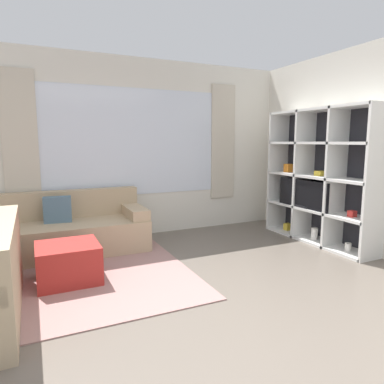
% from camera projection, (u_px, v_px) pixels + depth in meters
% --- Properties ---
extents(ground_plane, '(16.00, 16.00, 0.00)m').
position_uv_depth(ground_plane, '(246.00, 332.00, 2.64)').
color(ground_plane, '#665B51').
extents(wall_back, '(6.20, 0.11, 2.70)m').
position_uv_depth(wall_back, '(134.00, 148.00, 5.22)').
color(wall_back, silver).
rests_on(wall_back, ground_plane).
extents(wall_right, '(0.07, 4.27, 2.70)m').
position_uv_depth(wall_right, '(336.00, 149.00, 4.89)').
color(wall_right, silver).
rests_on(wall_right, ground_plane).
extents(area_rug, '(2.90, 2.24, 0.01)m').
position_uv_depth(area_rug, '(52.00, 282.00, 3.57)').
color(area_rug, gray).
rests_on(area_rug, ground_plane).
extents(shelving_unit, '(0.40, 1.84, 1.92)m').
position_uv_depth(shelving_unit, '(320.00, 178.00, 4.92)').
color(shelving_unit, '#232328').
rests_on(shelving_unit, ground_plane).
extents(couch_main, '(1.94, 0.86, 0.79)m').
position_uv_depth(couch_main, '(71.00, 231.00, 4.53)').
color(couch_main, tan).
rests_on(couch_main, ground_plane).
extents(ottoman, '(0.62, 0.59, 0.40)m').
position_uv_depth(ottoman, '(68.00, 263.00, 3.57)').
color(ottoman, '#A82823').
rests_on(ottoman, ground_plane).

